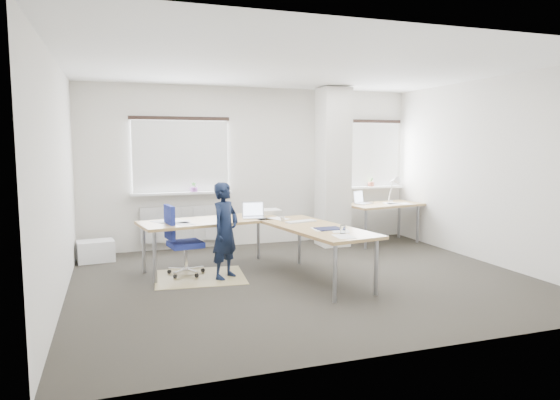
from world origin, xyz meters
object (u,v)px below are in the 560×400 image
object	(u,v)px
task_chair	(183,255)
person	(225,231)
desk_side	(383,206)
desk_main	(264,225)

from	to	relation	value
task_chair	person	world-z (taller)	person
desk_side	person	distance (m)	3.54
desk_side	task_chair	bearing A→B (deg)	-174.12
desk_main	task_chair	distance (m)	1.20
task_chair	person	bearing A→B (deg)	-42.43
desk_main	desk_side	world-z (taller)	desk_side
person	desk_main	bearing A→B (deg)	-39.02
desk_main	person	xyz separation A→B (m)	(-0.55, -0.03, -0.04)
desk_side	task_chair	distance (m)	3.94
desk_side	person	xyz separation A→B (m)	(-3.24, -1.42, -0.03)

